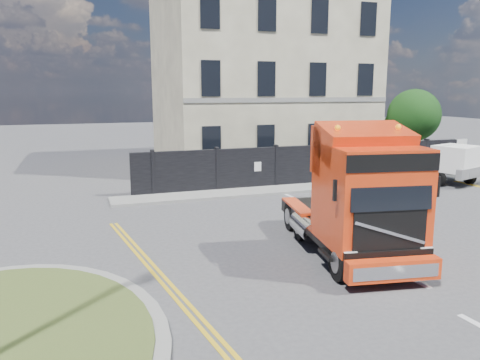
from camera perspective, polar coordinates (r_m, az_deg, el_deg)
name	(u,v)px	position (r m, az deg, el deg)	size (l,w,h in m)	color
ground	(272,256)	(13.69, 3.95, -9.20)	(120.00, 120.00, 0.00)	#424244
hoarding_fence	(322,164)	(24.13, 9.94, 1.88)	(18.80, 0.25, 2.00)	black
georgian_building	(259,73)	(30.43, 2.28, 12.86)	(12.30, 10.30, 12.80)	beige
tree	(411,118)	(30.88, 20.11, 7.13)	(3.20, 3.20, 4.80)	#382619
pavement_far	(320,187)	(23.26, 9.75, -0.80)	(20.00, 1.60, 0.12)	gray
truck	(359,202)	(13.29, 14.29, -2.62)	(3.31, 6.52, 3.73)	black
flatbed_pickup	(448,162)	(26.24, 23.98, 1.98)	(3.28, 5.21, 1.99)	slate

